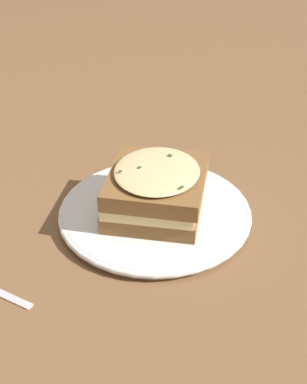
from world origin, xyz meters
name	(u,v)px	position (x,y,z in m)	size (l,w,h in m)	color
ground_plane	(144,208)	(0.00, 0.00, 0.00)	(2.40, 2.40, 0.00)	brown
dinner_plate	(154,213)	(-0.03, 0.00, 0.01)	(0.25, 0.25, 0.01)	white
sandwich	(154,190)	(-0.03, 0.00, 0.05)	(0.18, 0.18, 0.07)	brown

